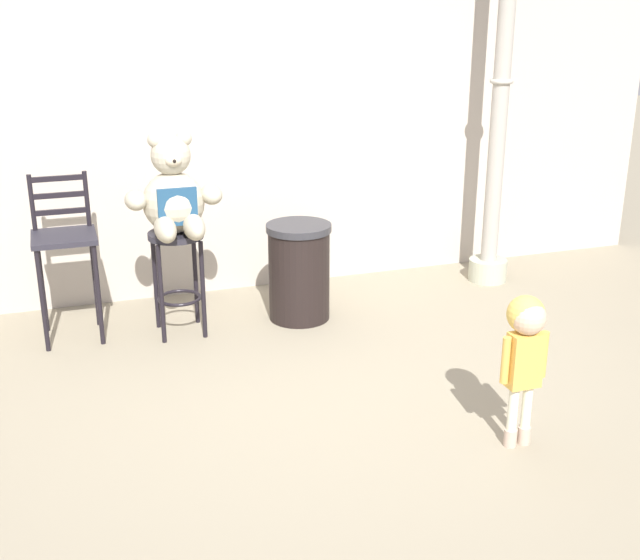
# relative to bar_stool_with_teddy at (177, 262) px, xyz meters

# --- Properties ---
(ground_plane) EXTENTS (24.00, 24.00, 0.00)m
(ground_plane) POSITION_rel_bar_stool_with_teddy_xyz_m (0.66, -1.32, -0.52)
(ground_plane) COLOR gray
(building_wall) EXTENTS (7.28, 0.30, 3.04)m
(building_wall) POSITION_rel_bar_stool_with_teddy_xyz_m (0.66, 0.91, 1.00)
(building_wall) COLOR #BAAFA2
(building_wall) RESTS_ON ground_plane
(bar_stool_with_teddy) EXTENTS (0.38, 0.38, 0.74)m
(bar_stool_with_teddy) POSITION_rel_bar_stool_with_teddy_xyz_m (0.00, 0.00, 0.00)
(bar_stool_with_teddy) COLOR #26242E
(bar_stool_with_teddy) RESTS_ON ground_plane
(teddy_bear) EXTENTS (0.65, 0.58, 0.68)m
(teddy_bear) POSITION_rel_bar_stool_with_teddy_xyz_m (-0.00, -0.03, 0.46)
(teddy_bear) COLOR #B0A790
(teddy_bear) RESTS_ON bar_stool_with_teddy
(child_walking) EXTENTS (0.26, 0.21, 0.83)m
(child_walking) POSITION_rel_bar_stool_with_teddy_xyz_m (1.44, -2.07, 0.08)
(child_walking) COLOR #C2A793
(child_walking) RESTS_ON ground_plane
(trash_bin) EXTENTS (0.47, 0.47, 0.71)m
(trash_bin) POSITION_rel_bar_stool_with_teddy_xyz_m (0.87, -0.01, -0.16)
(trash_bin) COLOR black
(trash_bin) RESTS_ON ground_plane
(lamppost) EXTENTS (0.31, 0.31, 2.81)m
(lamppost) POSITION_rel_bar_stool_with_teddy_xyz_m (2.61, 0.28, 0.59)
(lamppost) COLOR #ACAF96
(lamppost) RESTS_ON ground_plane
(bar_chair_empty) EXTENTS (0.42, 0.42, 1.13)m
(bar_chair_empty) POSITION_rel_bar_stool_with_teddy_xyz_m (-0.72, 0.18, 0.14)
(bar_chair_empty) COLOR #26242E
(bar_chair_empty) RESTS_ON ground_plane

